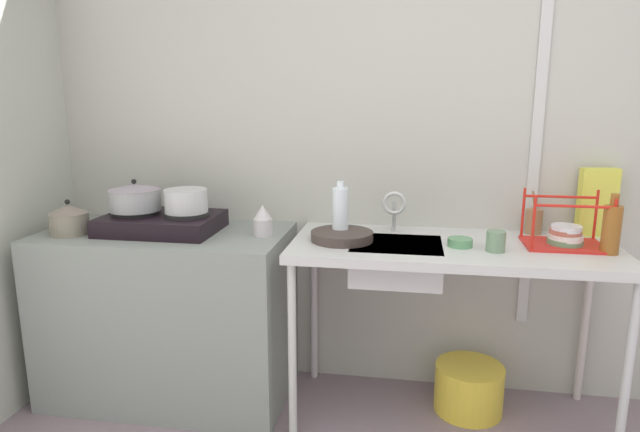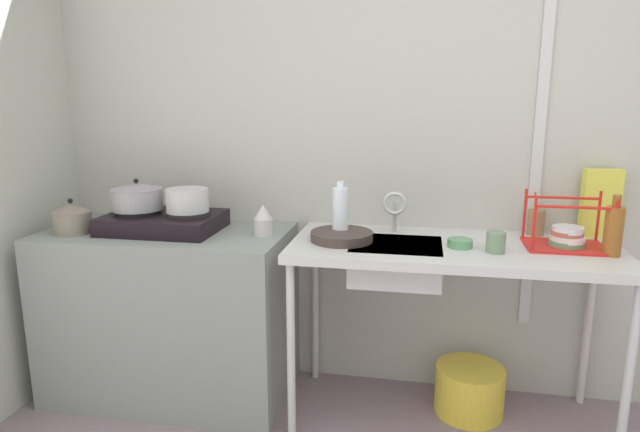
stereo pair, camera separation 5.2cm
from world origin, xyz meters
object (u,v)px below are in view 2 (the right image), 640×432
Objects in this scene: small_bowl_on_drainboard at (460,243)px; utensil_jar at (536,222)px; dish_rack at (566,238)px; stove at (163,221)px; frying_pan at (342,236)px; bucket_on_floor at (469,390)px; percolator at (263,221)px; pot_on_right_burner at (187,200)px; pot_beside_stove at (72,218)px; cup_by_rack at (496,242)px; pot_on_left_burner at (137,196)px; faucet at (395,207)px; cereal_box at (600,203)px; bottle_by_sink at (340,212)px; bottle_by_rack at (613,230)px; sink_basin at (396,261)px.

utensil_jar is at bearing 38.73° from small_bowl_on_drainboard.
small_bowl_on_drainboard is (-0.44, -0.07, -0.03)m from dish_rack.
stove reaches higher than frying_pan.
percolator is at bearing -175.75° from bucket_on_floor.
pot_on_right_burner is 0.61× the size of dish_rack.
stove is at bearing 16.94° from pot_beside_stove.
percolator is at bearing 174.78° from cup_by_rack.
faucet is (1.22, 0.13, -0.03)m from pot_on_left_burner.
percolator is (0.50, -0.00, 0.03)m from stove.
pot_on_left_burner is at bearing -179.73° from cereal_box.
bottle_by_sink is at bearing 4.16° from percolator.
pot_beside_stove is at bearing -155.87° from pot_on_left_burner.
frying_pan is at bearing 174.01° from cup_by_rack.
frying_pan is 0.11m from bottle_by_sink.
dish_rack reaches higher than pot_on_right_burner.
bottle_by_rack is (0.46, 0.04, 0.06)m from cup_by_rack.
pot_beside_stove is at bearing -170.45° from faucet.
pot_on_left_burner reaches higher than utensil_jar.
bottle_by_rack is at bearing -103.01° from cereal_box.
pot_on_right_burner is at bearing 0.00° from pot_on_left_burner.
sink_basin is 1.93× the size of utensil_jar.
pot_beside_stove is at bearing -176.70° from sink_basin.
faucet is at bearing 12.32° from percolator.
pot_beside_stove is at bearing -170.18° from utensil_jar.
stove is 0.17m from pot_on_right_burner.
stove is 2.05× the size of bottle_by_sink.
frying_pan is (1.27, 0.10, -0.05)m from pot_beside_stove.
faucet is at bearing 171.38° from bucket_on_floor.
sink_basin is at bearing -13.07° from bottle_by_sink.
dish_rack is 1.02× the size of bucket_on_floor.
sink_basin is at bearing -168.55° from cereal_box.
bottle_by_rack is at bearing -1.33° from frying_pan.
cup_by_rack is at bearing -3.86° from pot_on_right_burner.
pot_on_right_burner is 0.71× the size of frying_pan.
pot_on_right_burner is 0.38m from percolator.
cereal_box is 0.29m from utensil_jar.
cup_by_rack is (-0.30, -0.13, 0.00)m from dish_rack.
utensil_jar is at bearing 8.13° from stove.
stove is 1.92× the size of frying_pan.
small_bowl_on_drainboard is 0.43× the size of bottle_by_rack.
cup_by_rack is at bearing -5.99° from frying_pan.
percolator is at bearing -175.84° from bottle_by_sink.
cup_by_rack is (1.65, -0.09, -0.12)m from pot_on_left_burner.
percolator is 1.33m from dish_rack.
bottle_by_rack is at bearing -1.39° from pot_on_left_burner.
faucet is 0.64× the size of bucket_on_floor.
cup_by_rack is at bearing -150.93° from cereal_box.
bucket_on_floor is at bearing -8.62° from faucet.
pot_on_left_burner is 0.94× the size of bottle_by_sink.
frying_pan is 1.19m from cereal_box.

